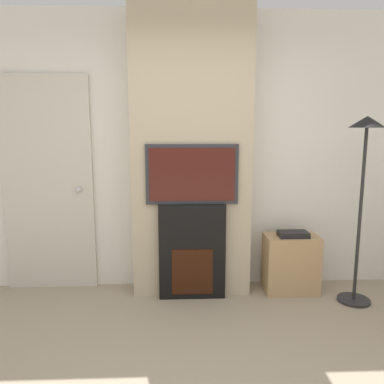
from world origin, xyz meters
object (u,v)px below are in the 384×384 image
television (192,174)px  floor_lamp (364,164)px  media_stand (291,263)px  fireplace (192,251)px

television → floor_lamp: size_ratio=0.50×
television → media_stand: (0.97, 0.07, -0.89)m
fireplace → floor_lamp: 1.73m
fireplace → television: bearing=-90.0°
fireplace → floor_lamp: (1.50, -0.17, 0.84)m
fireplace → media_stand: fireplace is taller
floor_lamp → media_stand: 1.15m
television → floor_lamp: 1.52m
fireplace → media_stand: 0.99m
floor_lamp → fireplace: bearing=173.4°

